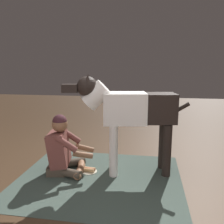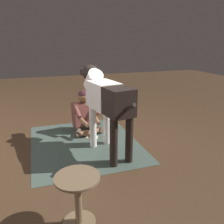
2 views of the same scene
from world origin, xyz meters
The scene contains 5 objects.
ground_plane centered at (0.00, 0.00, 0.00)m, with size 15.84×15.84×0.00m, color #422E1D.
area_rug centered at (0.18, 0.08, 0.00)m, with size 2.11×1.76×0.01m, color #3D4C44.
person_sitting_on_floor centered at (0.71, -0.03, 0.33)m, with size 0.67×0.57×0.81m.
large_dog centered at (-0.18, -0.19, 0.86)m, with size 1.66×0.51×1.34m.
hot_dog_on_plate centered at (0.36, -0.09, 0.03)m, with size 0.21×0.21×0.06m.
Camera 1 is at (-0.44, 2.84, 1.45)m, focal length 37.59 mm.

